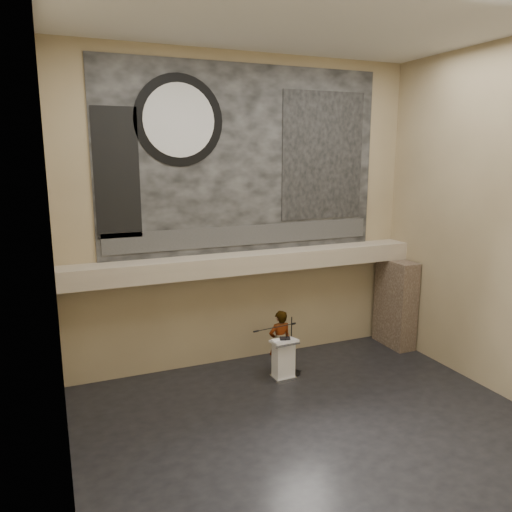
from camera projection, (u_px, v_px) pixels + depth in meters
name	position (u px, v px, depth m)	size (l,w,h in m)	color
floor	(312.00, 424.00, 11.06)	(10.00, 10.00, 0.00)	black
ceiling	(322.00, 11.00, 9.33)	(10.00, 10.00, 0.00)	silver
wall_back	(245.00, 214.00, 13.81)	(10.00, 0.02, 8.50)	#8E7B5A
wall_front	(466.00, 281.00, 6.58)	(10.00, 0.02, 8.50)	#8E7B5A
wall_left	(54.00, 254.00, 8.31)	(0.02, 8.00, 8.50)	#8E7B5A
wall_right	(497.00, 222.00, 12.08)	(0.02, 8.00, 8.50)	#8E7B5A
soffit	(250.00, 262.00, 13.71)	(10.00, 0.80, 0.50)	tan
sprinkler_left	(195.00, 278.00, 13.12)	(0.04, 0.04, 0.06)	#B2893D
sprinkler_right	(312.00, 266.00, 14.44)	(0.04, 0.04, 0.06)	#B2893D
banner	(245.00, 160.00, 13.48)	(8.00, 0.05, 5.00)	black
banner_text_strip	(246.00, 235.00, 13.87)	(7.76, 0.02, 0.55)	#303030
banner_clock_rim	(179.00, 120.00, 12.56)	(2.30, 2.30, 0.02)	black
banner_clock_face	(179.00, 120.00, 12.55)	(1.84, 1.84, 0.02)	silver
banner_building_print	(323.00, 156.00, 14.33)	(2.60, 0.02, 3.60)	black
banner_brick_print	(117.00, 174.00, 12.23)	(1.10, 0.02, 3.20)	black
stone_pier	(395.00, 303.00, 15.39)	(0.60, 1.40, 2.70)	#45362A
lectern	(283.00, 359.00, 13.17)	(0.69, 0.52, 1.13)	silver
binder	(285.00, 339.00, 13.09)	(0.28, 0.22, 0.04)	black
papers	(278.00, 341.00, 12.99)	(0.22, 0.31, 0.01)	white
speaker_person	(280.00, 342.00, 13.46)	(0.65, 0.43, 1.78)	white
mic_stand	(290.00, 366.00, 13.53)	(1.41, 0.52, 1.62)	black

